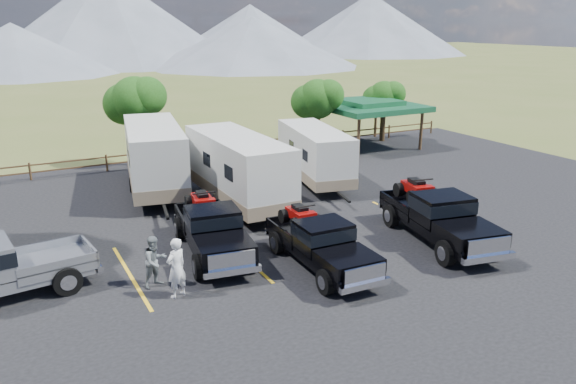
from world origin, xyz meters
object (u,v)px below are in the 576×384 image
trailer_right (315,155)px  person_b (155,261)px  trailer_left (155,158)px  person_a (176,268)px  rig_center (320,242)px  rig_left (212,228)px  pavilion (369,106)px  rig_right (438,215)px  trailer_center (238,170)px

trailer_right → person_b: 13.35m
trailer_left → person_a: 11.65m
rig_center → person_b: bearing=169.8°
rig_left → trailer_left: trailer_left is taller
rig_left → person_b: size_ratio=3.65×
trailer_right → rig_left: bearing=-130.4°
pavilion → trailer_right: pavilion is taller
pavilion → person_b: pavilion is taller
trailer_left → trailer_right: size_ratio=1.17×
rig_center → trailer_left: size_ratio=0.59×
rig_center → trailer_right: size_ratio=0.69×
pavilion → person_a: pavilion is taller
rig_center → person_a: size_ratio=2.95×
rig_right → rig_left: bearing=170.9°
rig_left → trailer_right: bearing=46.2°
trailer_center → person_a: trailer_center is taller
trailer_left → trailer_center: size_ratio=1.04×
person_b → pavilion: bearing=16.8°
trailer_left → rig_left: bearing=-81.1°
rig_center → trailer_left: bearing=104.8°
rig_center → trailer_center: trailer_center is taller
pavilion → rig_center: 20.11m
person_a → person_b: person_a is taller
rig_left → trailer_left: (0.26, 8.60, 0.80)m
trailer_center → rig_right: bearing=-55.7°
trailer_center → trailer_right: bearing=18.9°
rig_center → rig_right: (5.27, -0.06, 0.12)m
trailer_right → trailer_center: bearing=-149.6°
trailer_right → person_a: bearing=-126.9°
trailer_center → trailer_right: size_ratio=1.13×
rig_left → rig_center: rig_left is taller
pavilion → rig_left: size_ratio=1.00×
person_b → rig_right: bearing=-27.2°
trailer_center → trailer_right: 5.35m
trailer_center → person_b: trailer_center is taller
rig_center → person_b: size_ratio=3.36×
rig_right → person_a: size_ratio=3.46×
rig_right → pavilion: bearing=74.0°
pavilion → person_a: 23.62m
pavilion → trailer_left: size_ratio=0.64×
person_b → rig_center: bearing=-32.7°
rig_right → rig_center: bearing=-169.9°
pavilion → trailer_left: (-15.58, -3.80, -0.99)m
rig_left → person_b: (-2.56, -1.71, -0.11)m
rig_center → person_b: 5.57m
rig_left → trailer_center: size_ratio=0.66×
trailer_left → rig_center: bearing=-66.5°
rig_left → person_b: bearing=-138.1°
pavilion → rig_right: pavilion is taller
trailer_right → rig_center: bearing=-107.9°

